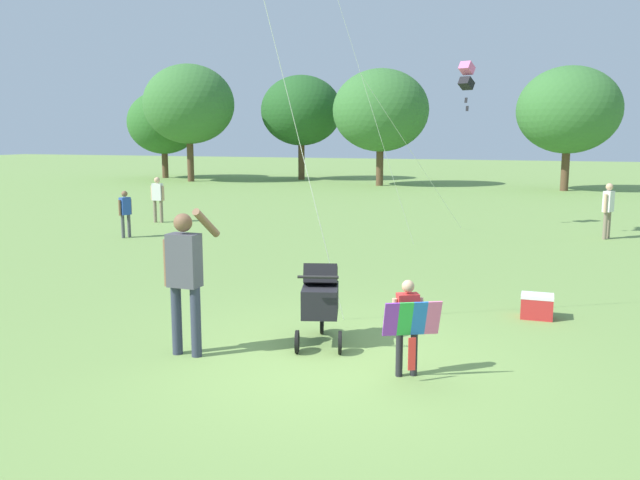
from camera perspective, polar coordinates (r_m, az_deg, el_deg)
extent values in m
plane|color=#75994C|center=(7.75, 0.82, -10.62)|extent=(120.00, 120.00, 0.00)
cylinder|color=brown|center=(40.23, -13.25, 6.34)|extent=(0.36, 0.36, 1.52)
ellipsoid|color=#2D6628|center=(40.19, -13.38, 9.87)|extent=(4.31, 3.88, 3.66)
cylinder|color=brown|center=(36.97, -11.14, 6.67)|extent=(0.36, 0.36, 2.17)
ellipsoid|color=#387033|center=(36.97, -11.29, 11.45)|extent=(5.00, 4.50, 4.25)
cylinder|color=brown|center=(37.68, -1.62, 6.79)|extent=(0.36, 0.36, 2.04)
ellipsoid|color=#235623|center=(37.67, -1.64, 11.14)|extent=(4.59, 4.13, 3.90)
cylinder|color=brown|center=(33.49, 5.19, 6.27)|extent=(0.36, 0.36, 1.82)
ellipsoid|color=#387033|center=(33.47, 5.26, 11.11)|extent=(4.80, 4.32, 4.08)
cylinder|color=brown|center=(32.35, 20.43, 5.62)|extent=(0.36, 0.36, 1.82)
ellipsoid|color=#387033|center=(32.32, 20.71, 10.48)|extent=(4.60, 4.14, 3.91)
cylinder|color=#232328|center=(7.38, 8.13, -9.58)|extent=(0.08, 0.08, 0.53)
cylinder|color=#232328|center=(7.33, 6.87, -9.67)|extent=(0.08, 0.08, 0.53)
cube|color=red|center=(7.22, 7.58, -6.15)|extent=(0.27, 0.23, 0.40)
cylinder|color=tan|center=(7.27, 8.67, -6.30)|extent=(0.06, 0.06, 0.35)
cylinder|color=tan|center=(7.19, 6.46, -6.42)|extent=(0.06, 0.06, 0.35)
sphere|color=tan|center=(7.15, 7.63, -3.98)|extent=(0.14, 0.14, 0.14)
cube|color=pink|center=(7.13, 9.76, -6.65)|extent=(0.20, 0.19, 0.39)
cube|color=blue|center=(7.08, 8.57, -6.72)|extent=(0.20, 0.19, 0.39)
cube|color=green|center=(7.04, 7.37, -6.79)|extent=(0.20, 0.19, 0.39)
cube|color=purple|center=(7.00, 6.15, -6.85)|extent=(0.20, 0.19, 0.39)
cube|color=red|center=(7.16, 7.95, -9.74)|extent=(0.08, 0.05, 0.36)
cylinder|color=#33384C|center=(8.12, -12.29, -6.77)|extent=(0.12, 0.12, 0.84)
cylinder|color=#33384C|center=(7.99, -10.69, -6.99)|extent=(0.12, 0.12, 0.84)
cube|color=#4C4C56|center=(7.88, -11.67, -1.73)|extent=(0.37, 0.24, 0.63)
cylinder|color=brown|center=(8.01, -13.05, -1.92)|extent=(0.09, 0.09, 0.56)
cylinder|color=brown|center=(7.81, -9.80, 1.45)|extent=(0.10, 0.51, 0.40)
sphere|color=brown|center=(7.81, -11.77, 1.48)|extent=(0.22, 0.22, 0.22)
cylinder|color=black|center=(8.80, 0.17, -7.20)|extent=(0.11, 0.28, 0.28)
cylinder|color=black|center=(8.06, -2.00, -8.78)|extent=(0.11, 0.28, 0.28)
cylinder|color=black|center=(8.03, 1.74, -8.85)|extent=(0.11, 0.28, 0.28)
cube|color=black|center=(8.28, 0.02, -5.24)|extent=(0.60, 0.74, 0.36)
cube|color=black|center=(8.34, 0.07, -3.02)|extent=(0.51, 0.51, 0.35)
cylinder|color=black|center=(7.74, -0.17, -3.22)|extent=(0.48, 0.17, 0.04)
cylinder|color=silver|center=(8.42, -3.40, 14.65)|extent=(1.10, 1.93, 6.86)
cube|color=pink|center=(18.71, 12.59, 14.31)|extent=(0.45, 0.48, 0.36)
cube|color=black|center=(18.67, 12.54, 13.09)|extent=(0.45, 0.48, 0.36)
cube|color=black|center=(18.63, 12.51, 11.72)|extent=(0.09, 0.06, 0.14)
cube|color=black|center=(18.67, 12.61, 11.04)|extent=(0.08, 0.05, 0.14)
cylinder|color=silver|center=(17.04, 8.32, 6.93)|extent=(1.98, 3.53, 3.95)
cylinder|color=silver|center=(14.68, 4.20, 12.16)|extent=(1.70, 2.42, 6.77)
cylinder|color=#7F705B|center=(18.12, 23.68, 1.21)|extent=(0.10, 0.10, 0.69)
cylinder|color=#7F705B|center=(17.92, 23.43, 1.14)|extent=(0.10, 0.10, 0.69)
cube|color=silver|center=(17.95, 23.68, 3.08)|extent=(0.30, 0.35, 0.52)
cylinder|color=tan|center=(18.13, 23.88, 3.00)|extent=(0.07, 0.07, 0.46)
cylinder|color=tan|center=(17.78, 23.45, 2.92)|extent=(0.07, 0.07, 0.46)
sphere|color=tan|center=(17.92, 23.75, 4.23)|extent=(0.18, 0.18, 0.18)
cylinder|color=#7F705B|center=(20.19, -14.07, 2.42)|extent=(0.10, 0.10, 0.66)
cylinder|color=#7F705B|center=(20.09, -13.55, 2.41)|extent=(0.10, 0.10, 0.66)
cube|color=silver|center=(20.08, -13.88, 4.06)|extent=(0.30, 0.20, 0.50)
cylinder|color=tan|center=(20.17, -14.33, 3.96)|extent=(0.07, 0.07, 0.44)
cylinder|color=tan|center=(20.00, -13.42, 3.96)|extent=(0.07, 0.07, 0.44)
sphere|color=tan|center=(20.05, -13.92, 5.06)|extent=(0.17, 0.17, 0.17)
cylinder|color=#4C4C51|center=(17.38, -16.68, 1.12)|extent=(0.09, 0.09, 0.59)
cylinder|color=#4C4C51|center=(17.49, -16.19, 1.19)|extent=(0.09, 0.09, 0.59)
cube|color=#284CA8|center=(17.37, -16.51, 2.83)|extent=(0.23, 0.29, 0.44)
cylinder|color=brown|center=(17.28, -16.93, 2.68)|extent=(0.06, 0.06, 0.39)
cylinder|color=brown|center=(17.47, -16.08, 2.79)|extent=(0.06, 0.06, 0.39)
sphere|color=brown|center=(17.34, -16.56, 3.85)|extent=(0.15, 0.15, 0.15)
cube|color=red|center=(10.00, 18.25, -5.60)|extent=(0.44, 0.32, 0.30)
cube|color=white|center=(9.96, 18.30, -4.63)|extent=(0.45, 0.33, 0.05)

